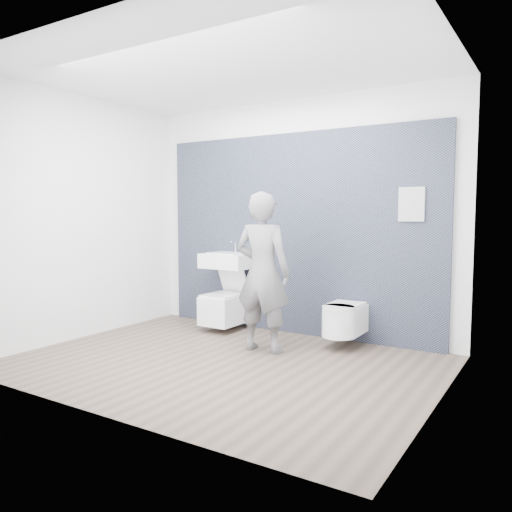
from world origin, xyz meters
The scene contains 8 objects.
ground centered at (0.00, 0.00, 0.00)m, with size 4.00×4.00×0.00m, color brown.
room_shell centered at (0.00, 0.00, 1.74)m, with size 4.00×4.00×4.00m.
tile_wall centered at (0.00, 1.47, 0.00)m, with size 3.60×0.06×2.40m, color black.
washbasin centered at (-0.79, 1.21, 0.87)m, with size 0.61×0.46×0.46m.
toilet_square centered at (-0.79, 1.14, 0.29)m, with size 0.41×0.60×0.78m.
toilet_rounded centered at (0.77, 1.13, 0.31)m, with size 0.36×0.61×0.33m.
info_placard centered at (1.40, 1.43, 0.00)m, with size 0.27×0.03×0.36m, color white.
visitor centered at (0.10, 0.57, 0.84)m, with size 0.61×0.40×1.67m, color slate.
Camera 1 is at (2.77, -3.86, 1.45)m, focal length 35.00 mm.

